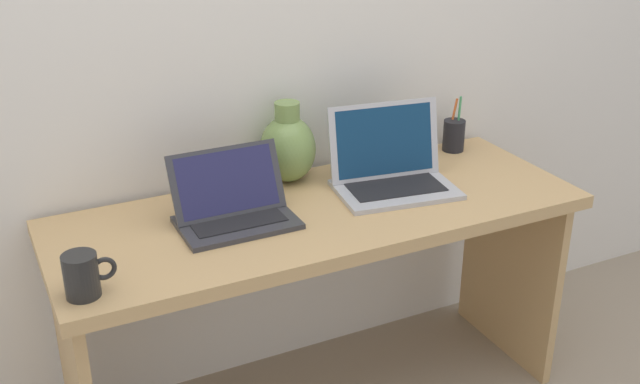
# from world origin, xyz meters

# --- Properties ---
(back_wall) EXTENTS (4.40, 0.04, 2.40)m
(back_wall) POSITION_xyz_m (0.00, 0.33, 1.20)
(back_wall) COLOR silver
(back_wall) RESTS_ON ground
(desk) EXTENTS (1.55, 0.57, 0.71)m
(desk) POSITION_xyz_m (0.00, 0.00, 0.56)
(desk) COLOR tan
(desk) RESTS_ON ground
(laptop_left) EXTENTS (0.32, 0.21, 0.19)m
(laptop_left) POSITION_xyz_m (-0.25, 0.03, 0.76)
(laptop_left) COLOR #333338
(laptop_left) RESTS_ON desk
(laptop_right) EXTENTS (0.38, 0.29, 0.25)m
(laptop_right) POSITION_xyz_m (0.26, 0.05, 0.78)
(laptop_right) COLOR #B2B2B7
(laptop_right) RESTS_ON desk
(green_vase) EXTENTS (0.17, 0.17, 0.25)m
(green_vase) POSITION_xyz_m (0.00, 0.23, 0.82)
(green_vase) COLOR #75934C
(green_vase) RESTS_ON desk
(coffee_mug) EXTENTS (0.12, 0.08, 0.11)m
(coffee_mug) POSITION_xyz_m (-0.70, -0.19, 0.76)
(coffee_mug) COLOR black
(coffee_mug) RESTS_ON desk
(pen_cup) EXTENTS (0.07, 0.07, 0.19)m
(pen_cup) POSITION_xyz_m (0.62, 0.22, 0.77)
(pen_cup) COLOR black
(pen_cup) RESTS_ON desk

